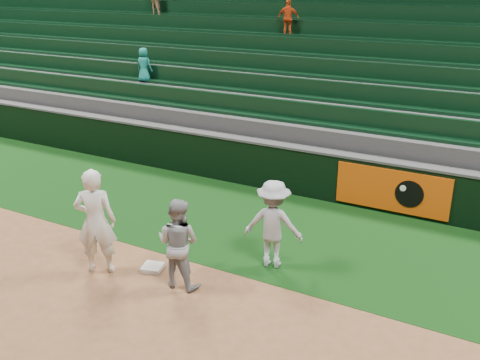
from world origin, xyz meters
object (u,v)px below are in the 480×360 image
at_px(baserunner, 178,243).
at_px(base_coach, 273,224).
at_px(first_baseman, 96,221).
at_px(first_base, 153,267).

height_order(baserunner, base_coach, base_coach).
xyz_separation_m(first_baseman, baserunner, (1.60, 0.31, -0.18)).
bearing_deg(first_base, baserunner, -13.67).
height_order(first_baseman, base_coach, first_baseman).
height_order(first_baseman, baserunner, first_baseman).
bearing_deg(base_coach, baserunner, 38.41).
distance_m(first_baseman, baserunner, 1.64).
bearing_deg(base_coach, first_baseman, 19.71).
relative_size(baserunner, base_coach, 0.96).
bearing_deg(first_baseman, first_base, -179.66).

